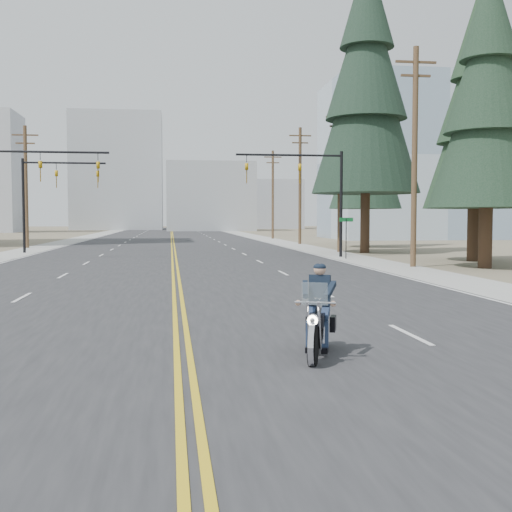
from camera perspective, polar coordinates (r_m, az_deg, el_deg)
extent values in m
plane|color=#776D56|center=(9.78, -6.18, -12.00)|extent=(400.00, 400.00, 0.00)
cube|color=#303033|center=(79.47, -7.44, 1.49)|extent=(20.00, 200.00, 0.01)
cube|color=#A5A5A0|center=(80.26, -15.68, 1.41)|extent=(3.00, 200.00, 0.01)
cube|color=#A5A5A0|center=(80.33, 0.79, 1.54)|extent=(3.00, 200.00, 0.01)
cylinder|color=black|center=(42.26, -17.70, 8.80)|extent=(7.00, 0.14, 0.14)
imported|color=#BF8C0C|center=(42.33, -18.63, 7.89)|extent=(0.21, 0.26, 1.30)
imported|color=#BF8C0C|center=(41.81, -13.87, 8.03)|extent=(0.21, 0.26, 1.30)
cylinder|color=black|center=(42.93, 7.57, 4.56)|extent=(0.20, 0.20, 7.00)
cylinder|color=black|center=(42.34, 2.97, 8.95)|extent=(7.00, 0.14, 0.14)
imported|color=#BF8C0C|center=(42.41, 3.91, 8.05)|extent=(0.21, 0.26, 1.30)
imported|color=#BF8C0C|center=(41.86, -0.84, 8.12)|extent=(0.21, 0.26, 1.30)
cylinder|color=black|center=(50.60, -19.96, 4.21)|extent=(0.20, 0.20, 7.00)
cylinder|color=black|center=(50.20, -16.66, 7.93)|extent=(6.00, 0.14, 0.14)
imported|color=#BF8C0C|center=(50.25, -17.32, 7.18)|extent=(0.21, 0.26, 1.30)
imported|color=#BF8C0C|center=(49.84, -13.90, 7.26)|extent=(0.21, 0.26, 1.30)
cylinder|color=black|center=(40.96, 8.01, 1.54)|extent=(0.06, 0.06, 2.60)
cube|color=#0C5926|center=(40.94, 8.03, 3.22)|extent=(0.90, 0.03, 0.25)
cylinder|color=brown|center=(34.97, 13.91, 8.46)|extent=(0.30, 0.30, 11.50)
cube|color=brown|center=(35.76, 14.03, 16.39)|extent=(2.20, 0.12, 0.12)
cube|color=brown|center=(35.61, 14.01, 15.29)|extent=(1.60, 0.12, 0.12)
cylinder|color=brown|center=(49.19, 7.45, 6.74)|extent=(0.30, 0.30, 11.00)
cube|color=brown|center=(49.69, 7.49, 12.16)|extent=(2.20, 0.12, 0.12)
cube|color=brown|center=(49.58, 7.48, 11.36)|extent=(1.60, 0.12, 0.12)
cylinder|color=brown|center=(63.79, 3.93, 6.21)|extent=(0.30, 0.30, 11.50)
cube|color=brown|center=(64.22, 3.95, 10.63)|extent=(2.20, 0.12, 0.12)
cube|color=brown|center=(64.14, 3.95, 10.01)|extent=(1.60, 0.12, 0.12)
cylinder|color=brown|center=(80.49, 1.50, 5.45)|extent=(0.30, 0.30, 11.00)
cube|color=brown|center=(80.80, 1.51, 8.78)|extent=(2.20, 0.12, 0.12)
cube|color=brown|center=(80.73, 1.51, 8.29)|extent=(1.60, 0.12, 0.12)
cylinder|color=brown|center=(58.78, -19.76, 5.78)|extent=(0.30, 0.30, 10.50)
cube|color=brown|center=(59.15, -19.85, 10.08)|extent=(2.20, 0.12, 0.12)
cube|color=brown|center=(59.07, -19.83, 9.41)|extent=(1.60, 0.12, 0.12)
cube|color=#9EB5CC|center=(86.03, 14.57, 8.21)|extent=(24.00, 16.00, 20.00)
cube|color=#ADB2B7|center=(134.75, -4.12, 5.25)|extent=(18.00, 14.00, 14.00)
cube|color=#B7BCC6|center=(126.18, 11.06, 6.23)|extent=(16.00, 12.00, 18.00)
cube|color=#ADB2B7|center=(150.25, -12.18, 7.28)|extent=(20.00, 15.00, 26.00)
cube|color=#B7BCC6|center=(161.44, 1.39, 4.59)|extent=(14.00, 14.00, 12.00)
cylinder|color=#382619|center=(35.33, 19.71, 1.52)|extent=(0.61, 0.61, 3.13)
cone|color=black|center=(35.70, 19.91, 11.62)|extent=(5.92, 5.92, 9.40)
cone|color=black|center=(36.19, 20.00, 15.79)|extent=(4.44, 4.44, 7.05)
cone|color=black|center=(36.86, 20.09, 19.83)|extent=(2.96, 2.96, 5.01)
cylinder|color=#382619|center=(40.84, 18.73, 1.80)|extent=(0.70, 0.70, 3.18)
cone|color=black|center=(41.17, 18.90, 10.69)|extent=(5.97, 5.97, 9.55)
cone|color=black|center=(41.61, 18.98, 14.38)|extent=(4.48, 4.48, 7.16)
cone|color=black|center=(42.22, 19.05, 17.99)|extent=(2.98, 2.98, 5.09)
cylinder|color=#382619|center=(48.57, 9.66, 2.90)|extent=(0.78, 0.78, 4.44)
cone|color=black|center=(49.31, 9.77, 13.27)|extent=(7.99, 7.99, 13.32)
cone|color=black|center=(50.10, 9.81, 17.53)|extent=(6.00, 6.00, 9.99)
cylinder|color=#382619|center=(58.31, 9.65, 2.48)|extent=(0.80, 0.80, 3.45)
cone|color=#183120|center=(58.61, 9.72, 9.23)|extent=(6.43, 6.43, 10.34)
cone|color=#183120|center=(58.99, 9.75, 12.06)|extent=(4.82, 4.82, 7.75)
cone|color=#183120|center=(59.50, 9.78, 14.85)|extent=(3.22, 3.22, 5.51)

